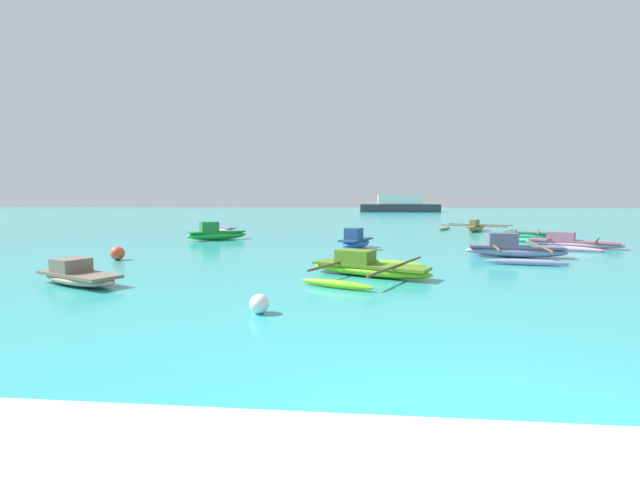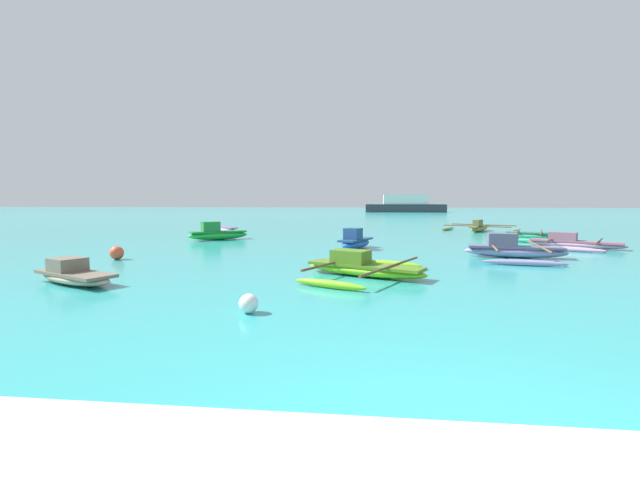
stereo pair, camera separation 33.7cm
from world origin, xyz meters
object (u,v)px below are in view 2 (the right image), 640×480
at_px(moored_boat_7, 479,228).
at_px(distant_ferry, 405,205).
at_px(moored_boat_3, 363,267).
at_px(moored_boat_1, 217,233).
at_px(mooring_buoy_1, 117,253).
at_px(moored_boat_5, 355,241).
at_px(mooring_buoy_2, 249,303).
at_px(mooring_buoy_0, 365,259).
at_px(moored_boat_2, 513,250).
at_px(moored_boat_4, 573,243).
at_px(moored_boat_0, 529,235).
at_px(moored_boat_6, 226,229).
at_px(moored_boat_8, 74,275).

xyz_separation_m(moored_boat_7, distant_ferry, (-0.88, 46.20, 0.97)).
bearing_deg(distant_ferry, moored_boat_3, -96.04).
distance_m(moored_boat_1, mooring_buoy_1, 7.81).
distance_m(moored_boat_5, mooring_buoy_2, 10.96).
distance_m(mooring_buoy_0, mooring_buoy_1, 8.80).
distance_m(mooring_buoy_1, mooring_buoy_2, 9.32).
bearing_deg(moored_boat_3, mooring_buoy_0, 113.55).
bearing_deg(moored_boat_3, moored_boat_2, 64.81).
bearing_deg(moored_boat_5, distant_ferry, 16.41).
distance_m(moored_boat_4, mooring_buoy_1, 18.86).
relative_size(moored_boat_0, moored_boat_1, 1.41).
height_order(moored_boat_3, moored_boat_6, moored_boat_3).
bearing_deg(moored_boat_3, moored_boat_0, 79.61).
distance_m(moored_boat_1, moored_boat_4, 17.18).
relative_size(moored_boat_6, moored_boat_7, 0.53).
bearing_deg(moored_boat_7, moored_boat_5, 172.87).
relative_size(moored_boat_0, moored_boat_4, 0.98).
xyz_separation_m(moored_boat_1, moored_boat_5, (7.45, -3.48, -0.02)).
relative_size(moored_boat_5, moored_boat_7, 0.47).
height_order(moored_boat_2, mooring_buoy_1, moored_boat_2).
relative_size(moored_boat_1, mooring_buoy_2, 8.28).
bearing_deg(moored_boat_8, moored_boat_6, 121.29).
bearing_deg(moored_boat_6, mooring_buoy_2, -19.67).
bearing_deg(moored_boat_7, moored_boat_8, 171.36).
relative_size(moored_boat_1, mooring_buoy_1, 6.32).
bearing_deg(moored_boat_3, moored_boat_8, -139.72).
height_order(moored_boat_0, moored_boat_1, moored_boat_1).
bearing_deg(moored_boat_1, moored_boat_7, -8.52).
bearing_deg(moored_boat_4, moored_boat_3, -107.43).
height_order(moored_boat_4, moored_boat_5, moored_boat_5).
xyz_separation_m(moored_boat_5, moored_boat_7, (8.04, 11.26, -0.06)).
xyz_separation_m(moored_boat_2, moored_boat_5, (-5.85, 2.17, 0.03)).
distance_m(moored_boat_1, mooring_buoy_2, 15.42).
distance_m(moored_boat_3, mooring_buoy_0, 1.93).
bearing_deg(moored_boat_6, moored_boat_2, 15.62).
relative_size(moored_boat_0, moored_boat_7, 0.82).
relative_size(moored_boat_0, moored_boat_3, 0.94).
xyz_separation_m(moored_boat_2, moored_boat_6, (-14.26, 9.93, -0.04)).
height_order(moored_boat_5, moored_boat_8, moored_boat_5).
bearing_deg(moored_boat_2, moored_boat_7, 91.08).
relative_size(moored_boat_2, moored_boat_5, 1.94).
height_order(moored_boat_1, distant_ferry, distant_ferry).
relative_size(moored_boat_6, distant_ferry, 0.20).
relative_size(moored_boat_2, mooring_buoy_0, 11.64).
xyz_separation_m(moored_boat_3, mooring_buoy_0, (0.07, 1.93, -0.03)).
height_order(moored_boat_6, distant_ferry, distant_ferry).
bearing_deg(mooring_buoy_0, distant_ferry, 83.84).
distance_m(moored_boat_0, moored_boat_3, 14.96).
height_order(moored_boat_7, mooring_buoy_1, moored_boat_7).
bearing_deg(moored_boat_7, distant_ferry, 29.48).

